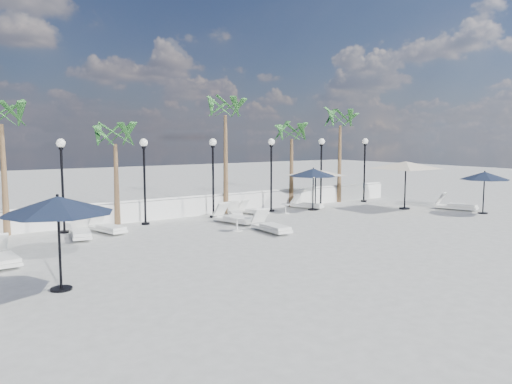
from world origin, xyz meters
TOP-DOWN VIEW (x-y plane):
  - ground at (0.00, 0.00)m, footprint 100.00×100.00m
  - balustrade at (0.00, 7.50)m, footprint 26.00×0.30m
  - lamppost_1 at (-7.00, 6.50)m, footprint 0.36×0.36m
  - lamppost_2 at (-3.50, 6.50)m, footprint 0.36×0.36m
  - lamppost_3 at (0.00, 6.50)m, footprint 0.36×0.36m
  - lamppost_4 at (3.50, 6.50)m, footprint 0.36×0.36m
  - lamppost_5 at (7.00, 6.50)m, footprint 0.36×0.36m
  - lamppost_6 at (10.50, 6.50)m, footprint 0.36×0.36m
  - palm_0 at (-9.00, 7.30)m, footprint 2.60×2.60m
  - palm_1 at (-4.50, 7.30)m, footprint 2.60×2.60m
  - palm_2 at (1.20, 7.30)m, footprint 2.60×2.60m
  - palm_3 at (5.50, 7.30)m, footprint 2.60×2.60m
  - palm_4 at (9.20, 7.30)m, footprint 2.60×2.60m
  - lounger_0 at (-9.85, 2.28)m, footprint 0.80×2.08m
  - lounger_1 at (-6.74, 5.05)m, footprint 1.09×2.18m
  - lounger_2 at (-5.55, 5.52)m, footprint 1.08×2.11m
  - lounger_3 at (1.07, 6.22)m, footprint 1.21×1.80m
  - lounger_4 at (0.02, 1.80)m, footprint 0.81×2.17m
  - lounger_5 at (-0.10, 4.47)m, footprint 1.16×2.24m
  - lounger_6 at (2.16, 6.22)m, footprint 0.98×1.76m
  - lounger_7 at (5.73, 6.22)m, footprint 1.26×1.91m
  - lounger_8 at (11.99, 1.23)m, footprint 1.34×2.24m
  - side_table_1 at (-0.93, 2.90)m, footprint 0.60×0.60m
  - side_table_2 at (3.72, 5.53)m, footprint 0.50×0.50m
  - parasol_navy_left at (-9.02, -1.40)m, footprint 2.81×2.81m
  - parasol_navy_mid at (5.63, 5.61)m, footprint 2.56×2.56m
  - parasol_navy_right at (12.00, -0.29)m, footprint 2.46×2.46m
  - parasol_cream_sq_a at (10.02, 3.07)m, footprint 5.68×5.68m
  - parasol_cream_sq_b at (5.99, 5.82)m, footprint 4.67×4.67m

SIDE VIEW (x-z plane):
  - ground at x=0.00m, z-range 0.00..0.00m
  - lounger_6 at x=2.16m, z-range -0.10..0.52m
  - lounger_3 at x=1.07m, z-range -0.11..0.54m
  - lounger_7 at x=5.73m, z-range -0.11..0.57m
  - lounger_2 at x=-5.55m, z-range -0.12..0.63m
  - lounger_0 at x=-9.85m, z-range -0.13..0.64m
  - lounger_1 at x=-6.74m, z-range -0.13..0.65m
  - lounger_8 at x=11.99m, z-range -0.13..0.67m
  - lounger_4 at x=0.02m, z-range -0.13..0.67m
  - lounger_5 at x=-0.10m, z-range -0.13..0.67m
  - side_table_2 at x=3.72m, z-range 0.05..0.53m
  - side_table_1 at x=-0.93m, z-range 0.06..0.64m
  - balustrade at x=0.00m, z-range -0.04..0.97m
  - parasol_navy_right at x=12.00m, z-range 0.83..3.04m
  - parasol_navy_mid at x=5.63m, z-range 0.87..3.16m
  - parasol_cream_sq_b at x=5.99m, z-range 0.99..3.33m
  - parasol_navy_left at x=-9.02m, z-range 0.94..3.42m
  - lamppost_1 at x=-7.00m, z-range 0.57..4.41m
  - lamppost_2 at x=-3.50m, z-range 0.57..4.41m
  - lamppost_3 at x=0.00m, z-range 0.57..4.41m
  - lamppost_4 at x=3.50m, z-range 0.57..4.41m
  - lamppost_5 at x=7.00m, z-range 0.57..4.41m
  - lamppost_6 at x=10.50m, z-range 0.57..4.41m
  - parasol_cream_sq_a at x=10.02m, z-range 1.19..3.98m
  - palm_1 at x=-4.50m, z-range 1.40..6.10m
  - palm_3 at x=5.50m, z-range 1.50..6.40m
  - palm_0 at x=-9.00m, z-range 1.78..7.28m
  - palm_4 at x=9.20m, z-range 1.88..7.58m
  - palm_2 at x=1.20m, z-range 2.07..8.17m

